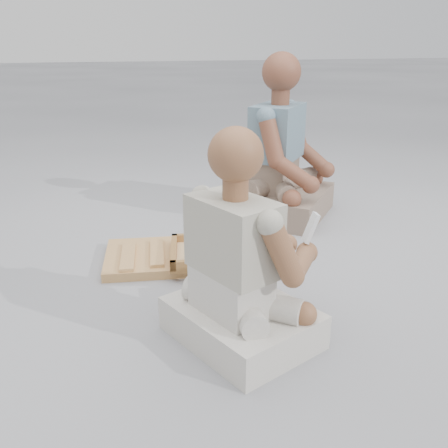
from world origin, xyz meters
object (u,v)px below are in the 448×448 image
object	(u,v)px
tool_tray	(217,253)
companion	(282,164)
craftsman	(241,273)
carved_panel	(172,256)

from	to	relation	value
tool_tray	companion	xyz separation A→B (m)	(0.64, 0.61, 0.27)
tool_tray	craftsman	xyz separation A→B (m)	(-0.13, -0.65, 0.21)
carved_panel	craftsman	world-z (taller)	craftsman
carved_panel	craftsman	bearing A→B (deg)	-84.74
tool_tray	companion	distance (m)	0.92
tool_tray	craftsman	size ratio (longest dim) A/B	0.67
carved_panel	tool_tray	bearing A→B (deg)	-34.12
carved_panel	tool_tray	xyz separation A→B (m)	(0.20, -0.14, 0.04)
carved_panel	craftsman	distance (m)	0.83
tool_tray	craftsman	distance (m)	0.70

